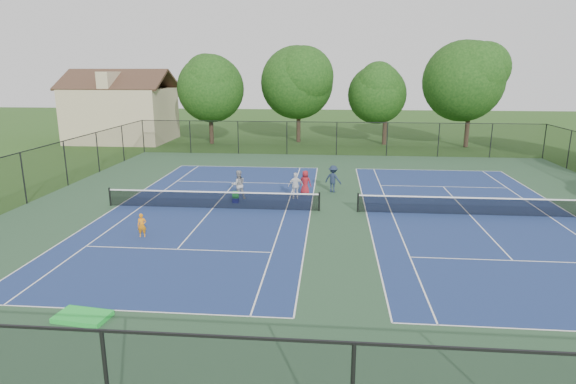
# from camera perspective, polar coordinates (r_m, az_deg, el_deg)

# --- Properties ---
(ground) EXTENTS (140.00, 140.00, 0.00)m
(ground) POSITION_cam_1_polar(r_m,az_deg,el_deg) (26.49, 5.98, -2.32)
(ground) COLOR #234716
(ground) RESTS_ON ground
(court_pad) EXTENTS (36.00, 36.00, 0.01)m
(court_pad) POSITION_cam_1_polar(r_m,az_deg,el_deg) (26.49, 5.98, -2.31)
(court_pad) COLOR #28482E
(court_pad) RESTS_ON ground
(tennis_court_left) EXTENTS (12.00, 23.83, 1.07)m
(tennis_court_left) POSITION_cam_1_polar(r_m,az_deg,el_deg) (27.25, -8.90, -1.73)
(tennis_court_left) COLOR navy
(tennis_court_left) RESTS_ON ground
(tennis_court_right) EXTENTS (12.00, 23.83, 1.07)m
(tennis_court_right) POSITION_cam_1_polar(r_m,az_deg,el_deg) (27.49, 20.74, -2.37)
(tennis_court_right) COLOR navy
(tennis_court_right) RESTS_ON ground
(perimeter_fence) EXTENTS (36.08, 36.08, 3.02)m
(perimeter_fence) POSITION_cam_1_polar(r_m,az_deg,el_deg) (26.08, 6.07, 1.05)
(perimeter_fence) COLOR black
(perimeter_fence) RESTS_ON ground
(tree_back_a) EXTENTS (6.80, 6.80, 9.15)m
(tree_back_a) POSITION_cam_1_polar(r_m,az_deg,el_deg) (50.98, -9.27, 12.42)
(tree_back_a) COLOR #2D2116
(tree_back_a) RESTS_ON ground
(tree_back_b) EXTENTS (7.60, 7.60, 10.03)m
(tree_back_b) POSITION_cam_1_polar(r_m,az_deg,el_deg) (51.52, 1.28, 13.23)
(tree_back_b) COLOR #2D2116
(tree_back_b) RESTS_ON ground
(tree_back_c) EXTENTS (6.00, 6.00, 8.40)m
(tree_back_c) POSITION_cam_1_polar(r_m,az_deg,el_deg) (50.73, 11.60, 11.68)
(tree_back_c) COLOR #2D2116
(tree_back_c) RESTS_ON ground
(tree_back_d) EXTENTS (7.80, 7.80, 10.37)m
(tree_back_d) POSITION_cam_1_polar(r_m,az_deg,el_deg) (51.20, 20.95, 12.57)
(tree_back_d) COLOR #2D2116
(tree_back_d) RESTS_ON ground
(clapboard_house) EXTENTS (10.80, 8.10, 7.65)m
(clapboard_house) POSITION_cam_1_polar(r_m,az_deg,el_deg) (55.38, -19.09, 8.91)
(clapboard_house) COLOR tan
(clapboard_house) RESTS_ON ground
(child_player) EXTENTS (0.46, 0.37, 1.11)m
(child_player) POSITION_cam_1_polar(r_m,az_deg,el_deg) (23.28, -16.93, -3.80)
(child_player) COLOR orange
(child_player) RESTS_ON ground
(instructor) EXTENTS (1.04, 0.95, 1.75)m
(instructor) POSITION_cam_1_polar(r_m,az_deg,el_deg) (28.84, -5.90, 0.86)
(instructor) COLOR #98999B
(instructor) RESTS_ON ground
(bystander_a) EXTENTS (1.01, 0.62, 1.60)m
(bystander_a) POSITION_cam_1_polar(r_m,az_deg,el_deg) (28.79, 0.91, 0.76)
(bystander_a) COLOR silver
(bystander_a) RESTS_ON ground
(bystander_b) EXTENTS (1.28, 1.08, 1.72)m
(bystander_b) POSITION_cam_1_polar(r_m,az_deg,el_deg) (30.46, 5.37, 1.56)
(bystander_b) COLOR #1C283E
(bystander_b) RESTS_ON ground
(bystander_c) EXTENTS (0.84, 0.65, 1.52)m
(bystander_c) POSITION_cam_1_polar(r_m,az_deg,el_deg) (29.77, 2.05, 1.12)
(bystander_c) COLOR maroon
(bystander_c) RESTS_ON ground
(ball_crate) EXTENTS (0.38, 0.30, 0.28)m
(ball_crate) POSITION_cam_1_polar(r_m,az_deg,el_deg) (28.22, -6.22, -0.99)
(ball_crate) COLOR navy
(ball_crate) RESTS_ON ground
(ball_hopper) EXTENTS (0.34, 0.26, 0.38)m
(ball_hopper) POSITION_cam_1_polar(r_m,az_deg,el_deg) (28.14, -6.24, -0.34)
(ball_hopper) COLOR green
(ball_hopper) RESTS_ON ball_crate
(green_tarp) EXTENTS (1.73, 1.14, 0.16)m
(green_tarp) POSITION_cam_1_polar(r_m,az_deg,el_deg) (16.72, -23.17, -13.42)
(green_tarp) COLOR green
(green_tarp) RESTS_ON ground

